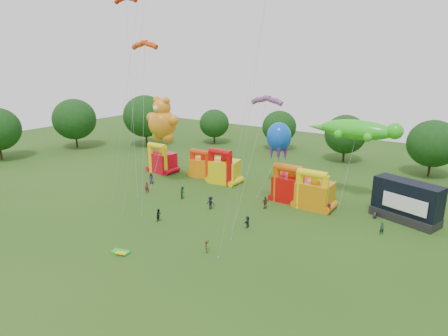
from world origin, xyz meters
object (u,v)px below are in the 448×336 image
Objects in this scene: spectator_4 at (265,203)px; bouncy_castle_2 at (224,170)px; gecko_kite at (355,138)px; spectator_0 at (151,178)px; bouncy_castle_0 at (162,161)px; octopus_kite at (277,146)px; stage_trailer at (407,202)px; teddy_bear_kite at (162,127)px.

bouncy_castle_2 is at bearing -81.23° from spectator_4.
spectator_0 is at bearing -160.70° from gecko_kite.
bouncy_castle_0 is at bearing -175.26° from bouncy_castle_2.
bouncy_castle_0 is 34.89m from gecko_kite.
spectator_0 is at bearing -148.96° from octopus_kite.
teddy_bear_kite is (-36.70, -6.64, 7.27)m from stage_trailer.
teddy_bear_kite is (5.49, -5.48, 7.72)m from bouncy_castle_0.
gecko_kite is 1.30× the size of octopus_kite.
gecko_kite is at bearing 8.99° from bouncy_castle_2.
teddy_bear_kite is 9.26m from spectator_0.
spectator_4 is (-8.89, -9.95, -8.66)m from gecko_kite.
octopus_kite is at bearing 22.87° from bouncy_castle_2.
spectator_4 is (-17.26, -6.75, -1.69)m from stage_trailer.
stage_trailer is at bearing -9.17° from octopus_kite.
octopus_kite is 21.81m from spectator_0.
bouncy_castle_0 is at bearing 135.02° from teddy_bear_kite.
bouncy_castle_0 is 0.93× the size of bouncy_castle_2.
octopus_kite is at bearing 8.12° from spectator_0.
spectator_0 is (-2.13, -0.83, -8.97)m from teddy_bear_kite.
gecko_kite is at bearing 19.15° from teddy_bear_kite.
gecko_kite is (20.56, 3.25, 7.26)m from bouncy_castle_2.
bouncy_castle_0 is 7.26m from spectator_0.
bouncy_castle_0 is at bearing -178.43° from stage_trailer.
teddy_bear_kite is 1.07× the size of gecko_kite.
spectator_4 is at bearing -158.64° from stage_trailer.
teddy_bear_kite reaches higher than octopus_kite.
gecko_kite is 33.42m from spectator_0.
teddy_bear_kite reaches higher than bouncy_castle_0.
bouncy_castle_2 is 3.29× the size of spectator_0.
gecko_kite is at bearing 7.34° from bouncy_castle_0.
teddy_bear_kite is 1.39× the size of octopus_kite.
stage_trailer reaches higher than spectator_4.
octopus_kite is at bearing 11.94° from bouncy_castle_0.
gecko_kite is 12.78m from octopus_kite.
bouncy_castle_2 is 12.45m from spectator_0.
stage_trailer is 21.51m from octopus_kite.
bouncy_castle_2 is at bearing -171.01° from gecko_kite.
octopus_kite reaches higher than bouncy_castle_2.
bouncy_castle_0 is 0.62× the size of stage_trailer.
teddy_bear_kite is 19.01m from octopus_kite.
bouncy_castle_0 is 0.53× the size of octopus_kite.
bouncy_castle_2 is 3.27× the size of spectator_4.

